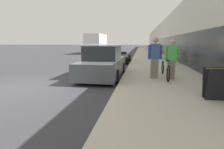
{
  "coord_description": "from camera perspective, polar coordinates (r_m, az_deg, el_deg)",
  "views": [
    {
      "loc": [
        4.49,
        -5.82,
        1.73
      ],
      "look_at": [
        1.55,
        11.94,
        -1.6
      ],
      "focal_mm": 28.0,
      "sensor_mm": 36.0,
      "label": 1
    }
  ],
  "objects": [
    {
      "name": "storefront_facade",
      "position": [
        35.74,
        22.85,
        10.83
      ],
      "size": [
        10.01,
        70.0,
        4.89
      ],
      "color": "silver",
      "rests_on": "ground"
    },
    {
      "name": "parked_sedan_curbside",
      "position": [
        8.81,
        -2.81,
        3.79
      ],
      "size": [
        1.9,
        4.45,
        1.63
      ],
      "color": "#4C5156",
      "rests_on": "ground"
    },
    {
      "name": "person_bystander",
      "position": [
        8.02,
        13.81,
        5.26
      ],
      "size": [
        0.62,
        0.24,
        1.82
      ],
      "color": "#756B5B",
      "rests_on": "sidewalk_slab"
    },
    {
      "name": "sidewalk_slab",
      "position": [
        26.89,
        11.78,
        6.72
      ],
      "size": [
        3.88,
        70.0,
        0.13
      ],
      "color": "#BCB5A5",
      "rests_on": "ground"
    },
    {
      "name": "sandwich_board_sign",
      "position": [
        5.71,
        30.67,
        -2.63
      ],
      "size": [
        0.56,
        0.56,
        0.9
      ],
      "color": "black",
      "rests_on": "sidewalk_slab"
    },
    {
      "name": "person_rider",
      "position": [
        7.99,
        18.84,
        4.67
      ],
      "size": [
        0.59,
        0.23,
        1.73
      ],
      "color": "#756B5B",
      "rests_on": "sidewalk_slab"
    },
    {
      "name": "moving_truck",
      "position": [
        27.61,
        -4.94,
        9.92
      ],
      "size": [
        2.36,
        7.08,
        2.91
      ],
      "color": "orange",
      "rests_on": "ground"
    },
    {
      "name": "vintage_roadster_curbside",
      "position": [
        15.09,
        2.48,
        5.4
      ],
      "size": [
        1.76,
        4.01,
        0.91
      ],
      "color": "black",
      "rests_on": "ground"
    },
    {
      "name": "ground_plane",
      "position": [
        7.55,
        -27.51,
        -3.97
      ],
      "size": [
        220.0,
        220.0,
        0.0
      ],
      "primitive_type": "plane",
      "color": "#38383D"
    },
    {
      "name": "tandem_bicycle",
      "position": [
        8.34,
        17.01,
        1.57
      ],
      "size": [
        0.52,
        2.55,
        0.87
      ],
      "color": "black",
      "rests_on": "sidewalk_slab"
    },
    {
      "name": "bike_rack_hoop",
      "position": [
        12.68,
        19.35,
        4.98
      ],
      "size": [
        0.05,
        0.6,
        0.84
      ],
      "color": "#4C4C51",
      "rests_on": "sidewalk_slab"
    },
    {
      "name": "cruiser_bike_nearest",
      "position": [
        13.69,
        18.71,
        4.94
      ],
      "size": [
        0.52,
        1.75,
        0.98
      ],
      "color": "black",
      "rests_on": "sidewalk_slab"
    },
    {
      "name": "cruiser_bike_middle",
      "position": [
        15.83,
        18.55,
        5.59
      ],
      "size": [
        0.52,
        1.9,
        0.95
      ],
      "color": "black",
      "rests_on": "sidewalk_slab"
    }
  ]
}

